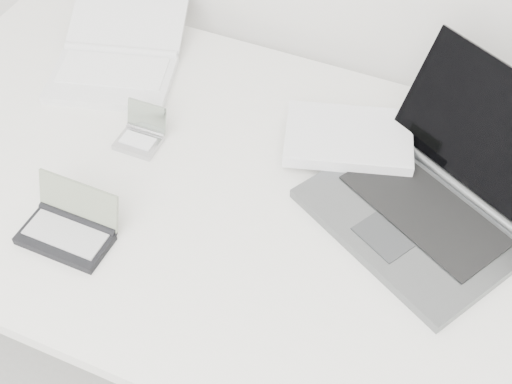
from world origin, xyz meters
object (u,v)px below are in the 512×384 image
at_px(netbook_open_white, 117,61).
at_px(palmtop_charcoal, 69,228).
at_px(desk, 280,221).
at_px(laptop_large, 409,179).

relative_size(netbook_open_white, palmtop_charcoal, 2.42).
distance_m(desk, netbook_open_white, 0.51).
bearing_deg(palmtop_charcoal, laptop_large, 33.48).
distance_m(desk, laptop_large, 0.24).
bearing_deg(netbook_open_white, laptop_large, -24.58).
height_order(desk, netbook_open_white, netbook_open_white).
bearing_deg(netbook_open_white, palmtop_charcoal, -85.35).
relative_size(laptop_large, netbook_open_white, 1.47).
bearing_deg(laptop_large, netbook_open_white, -159.75).
relative_size(laptop_large, palmtop_charcoal, 3.57).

